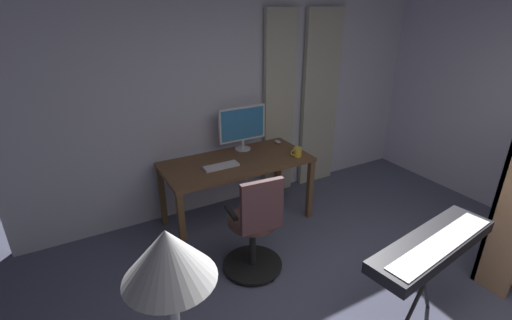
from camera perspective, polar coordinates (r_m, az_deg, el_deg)
name	(u,v)px	position (r m, az deg, el deg)	size (l,w,h in m)	color
back_room_partition	(240,91)	(4.32, -2.49, 10.76)	(5.15, 0.10, 2.74)	silver
curtain_left_panel	(320,101)	(4.87, 9.97, 9.11)	(0.54, 0.06, 2.27)	#B8B79F
curtain_right_panel	(279,107)	(4.51, 3.60, 8.26)	(0.41, 0.06, 2.27)	#B8B79F
desk	(237,168)	(3.96, -3.05, -1.20)	(1.60, 0.75, 0.75)	brown
office_chair	(255,229)	(3.28, -0.11, -10.84)	(0.56, 0.56, 1.01)	black
computer_monitor	(242,125)	(4.12, -2.17, 5.49)	(0.57, 0.18, 0.51)	silver
computer_keyboard	(221,166)	(3.77, -5.50, -0.97)	(0.37, 0.12, 0.02)	silver
computer_mouse	(278,142)	(4.40, 3.42, 2.86)	(0.06, 0.10, 0.04)	#B7BCC1
mug_tea	(297,152)	(4.03, 6.51, 1.24)	(0.14, 0.09, 0.10)	gold
piano_keyboard	(433,246)	(3.01, 26.05, -12.10)	(1.25, 0.48, 0.75)	black
floor_lamp	(175,314)	(1.30, -12.63, -22.58)	(0.29, 0.29, 1.72)	black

